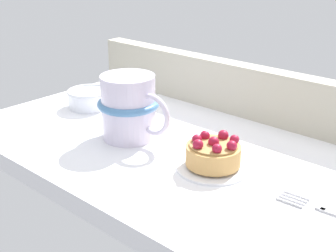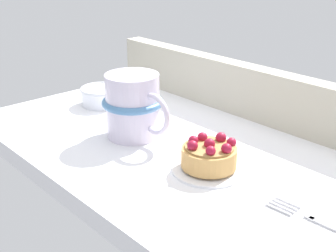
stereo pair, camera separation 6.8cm
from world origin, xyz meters
TOP-DOWN VIEW (x-y plane):
  - ground_plane at (0.00, 0.00)cm, footprint 75.42×40.46cm
  - window_rail_back at (0.00, 18.49)cm, footprint 73.91×3.47cm
  - dessert_plate at (6.80, -2.61)cm, footprint 10.45×10.45cm
  - raspberry_tart at (6.80, -2.59)cm, footprint 7.77×7.77cm
  - coffee_mug at (-9.79, -2.79)cm, footprint 13.72×9.95cm
  - sugar_bowl at (-26.16, 2.09)cm, footprint 8.41×8.41cm

SIDE VIEW (x-z plane):
  - ground_plane at x=0.00cm, z-range -3.06..0.00cm
  - dessert_plate at x=6.80cm, z-range -0.02..0.71cm
  - sugar_bowl at x=-26.16cm, z-range 0.13..3.62cm
  - raspberry_tart at x=6.80cm, z-range 0.33..4.63cm
  - window_rail_back at x=0.00cm, z-range 0.00..9.35cm
  - coffee_mug at x=-9.79cm, z-range 0.07..10.54cm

